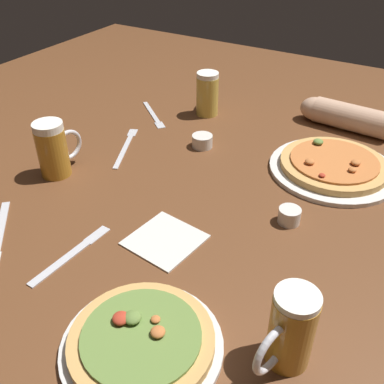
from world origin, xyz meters
name	(u,v)px	position (x,y,z in m)	size (l,w,h in m)	color
ground_plane	(192,204)	(0.00, 0.00, -0.01)	(2.40, 2.40, 0.03)	brown
pizza_plate_near	(142,342)	(0.15, -0.41, 0.02)	(0.27, 0.27, 0.05)	silver
pizza_plate_far	(333,166)	(0.26, 0.30, 0.02)	(0.33, 0.33, 0.05)	silver
beer_mug_dark	(208,94)	(-0.21, 0.45, 0.07)	(0.07, 0.12, 0.14)	gold
beer_mug_amber	(54,149)	(-0.37, -0.08, 0.07)	(0.08, 0.13, 0.15)	#B27A23
beer_mug_pale	(290,331)	(0.36, -0.31, 0.07)	(0.07, 0.13, 0.15)	#B27A23
ramekin_sauce	(289,216)	(0.23, 0.03, 0.02)	(0.05, 0.05, 0.04)	silver
ramekin_butter	(202,141)	(-0.11, 0.24, 0.02)	(0.06, 0.06, 0.04)	silver
napkin_folded	(165,239)	(0.03, -0.16, 0.00)	(0.14, 0.14, 0.01)	silver
fork_left	(126,146)	(-0.30, 0.12, 0.00)	(0.11, 0.22, 0.01)	silver
fork_spare	(153,115)	(-0.35, 0.34, 0.00)	(0.17, 0.15, 0.01)	silver
knife_spare	(71,254)	(-0.11, -0.30, 0.00)	(0.03, 0.21, 0.01)	silver
diner_arm	(342,115)	(0.20, 0.57, 0.04)	(0.29, 0.10, 0.08)	tan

